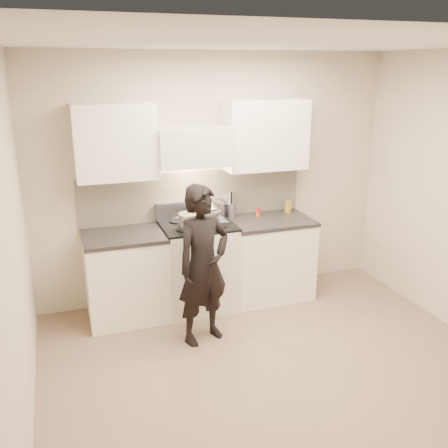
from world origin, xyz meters
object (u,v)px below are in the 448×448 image
object	(u,v)px
utensil_crock	(230,209)
counter_right	(268,257)
stove	(198,265)
wok	(205,209)
person	(203,265)

from	to	relation	value
utensil_crock	counter_right	bearing A→B (deg)	-31.32
stove	utensil_crock	size ratio (longest dim) A/B	3.27
counter_right	wok	bearing A→B (deg)	172.43
stove	person	bearing A→B (deg)	-101.89
counter_right	utensil_crock	bearing A→B (deg)	148.68
counter_right	person	world-z (taller)	person
wok	person	world-z (taller)	person
wok	utensil_crock	world-z (taller)	wok
stove	person	world-z (taller)	person
counter_right	wok	distance (m)	0.95
wok	utensil_crock	xyz separation A→B (m)	(0.34, 0.14, -0.06)
stove	counter_right	bearing A→B (deg)	0.00
stove	person	xyz separation A→B (m)	(-0.15, -0.70, 0.29)
counter_right	wok	size ratio (longest dim) A/B	1.78
wok	utensil_crock	size ratio (longest dim) A/B	1.76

